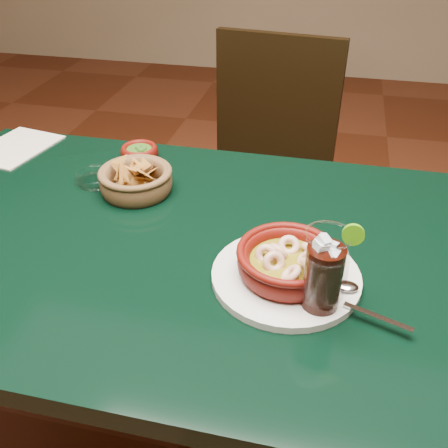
% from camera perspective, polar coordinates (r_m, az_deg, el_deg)
% --- Properties ---
extents(dining_table, '(1.20, 0.80, 0.75)m').
position_cam_1_polar(dining_table, '(1.06, -7.16, -5.54)').
color(dining_table, black).
rests_on(dining_table, ground).
extents(dining_chair, '(0.49, 0.49, 0.95)m').
position_cam_1_polar(dining_chair, '(1.69, 4.50, 5.70)').
color(dining_chair, black).
rests_on(dining_chair, ground).
extents(shrimp_plate, '(0.34, 0.26, 0.08)m').
position_cam_1_polar(shrimp_plate, '(0.87, 7.24, -4.72)').
color(shrimp_plate, silver).
rests_on(shrimp_plate, dining_table).
extents(chip_basket, '(0.20, 0.20, 0.11)m').
position_cam_1_polar(chip_basket, '(1.14, -10.01, 4.96)').
color(chip_basket, brown).
rests_on(chip_basket, dining_table).
extents(guacamole_ramekin, '(0.11, 0.11, 0.04)m').
position_cam_1_polar(guacamole_ramekin, '(1.29, -9.63, 8.08)').
color(guacamole_ramekin, '#4F0B06').
rests_on(guacamole_ramekin, dining_table).
extents(cola_drink, '(0.15, 0.15, 0.17)m').
position_cam_1_polar(cola_drink, '(0.79, 11.29, -5.71)').
color(cola_drink, white).
rests_on(cola_drink, dining_table).
extents(glass_ashtray, '(0.11, 0.11, 0.03)m').
position_cam_1_polar(glass_ashtray, '(1.20, -14.30, 5.16)').
color(glass_ashtray, white).
rests_on(glass_ashtray, dining_table).
extents(paper_menu, '(0.20, 0.24, 0.00)m').
position_cam_1_polar(paper_menu, '(1.45, -22.75, 8.09)').
color(paper_menu, beige).
rests_on(paper_menu, dining_table).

